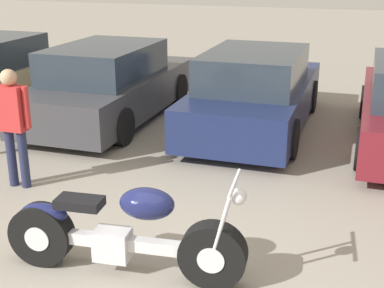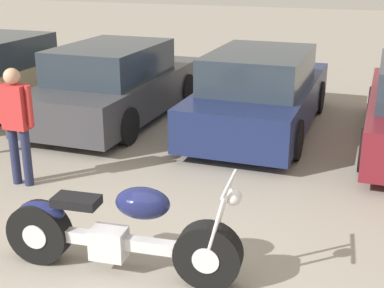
% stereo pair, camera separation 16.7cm
% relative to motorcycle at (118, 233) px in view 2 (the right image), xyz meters
% --- Properties ---
extents(motorcycle, '(2.35, 0.62, 1.06)m').
position_rel_motorcycle_xyz_m(motorcycle, '(0.00, 0.00, 0.00)').
color(motorcycle, black).
rests_on(motorcycle, ground_plane).
extents(parked_car_champagne, '(1.84, 4.45, 1.42)m').
position_rel_motorcycle_xyz_m(parked_car_champagne, '(-5.12, 4.77, 0.24)').
color(parked_car_champagne, '#C6B284').
rests_on(parked_car_champagne, ground_plane).
extents(parked_car_dark_grey, '(1.84, 4.45, 1.42)m').
position_rel_motorcycle_xyz_m(parked_car_dark_grey, '(-2.44, 4.72, 0.24)').
color(parked_car_dark_grey, '#3D3D42').
rests_on(parked_car_dark_grey, ground_plane).
extents(parked_car_navy, '(1.84, 4.45, 1.42)m').
position_rel_motorcycle_xyz_m(parked_car_navy, '(0.25, 4.95, 0.24)').
color(parked_car_navy, '#19234C').
rests_on(parked_car_navy, ground_plane).
extents(person_standing, '(0.52, 0.21, 1.58)m').
position_rel_motorcycle_xyz_m(person_standing, '(-2.20, 1.48, 0.51)').
color(person_standing, '#232847').
rests_on(person_standing, ground_plane).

